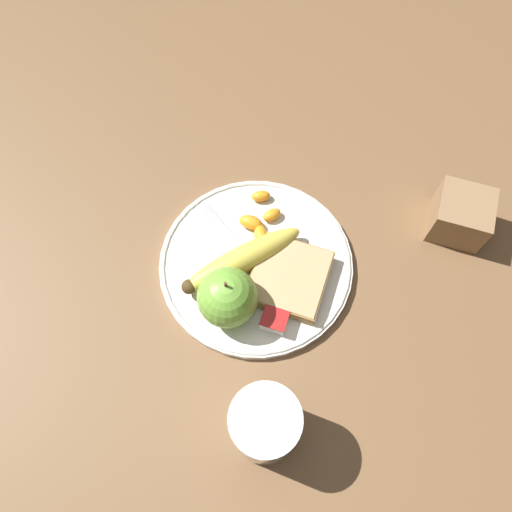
{
  "coord_description": "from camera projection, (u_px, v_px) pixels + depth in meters",
  "views": [
    {
      "loc": [
        -0.28,
        -0.09,
        0.66
      ],
      "look_at": [
        0.0,
        0.0,
        0.03
      ],
      "focal_mm": 35.0,
      "sensor_mm": 36.0,
      "label": 1
    }
  ],
  "objects": [
    {
      "name": "orange_segment_0",
      "position": [
        287.0,
        239.0,
        0.72
      ],
      "size": [
        0.03,
        0.03,
        0.02
      ],
      "color": "orange",
      "rests_on": "plate"
    },
    {
      "name": "condiment_caddy",
      "position": [
        460.0,
        215.0,
        0.72
      ],
      "size": [
        0.08,
        0.08,
        0.06
      ],
      "color": "#93704C",
      "rests_on": "ground_plane"
    },
    {
      "name": "orange_segment_3",
      "position": [
        261.0,
        196.0,
        0.75
      ],
      "size": [
        0.03,
        0.03,
        0.02
      ],
      "color": "orange",
      "rests_on": "plate"
    },
    {
      "name": "banana",
      "position": [
        242.0,
        260.0,
        0.69
      ],
      "size": [
        0.16,
        0.15,
        0.04
      ],
      "color": "#E0CC4C",
      "rests_on": "plate"
    },
    {
      "name": "ground_plane",
      "position": [
        256.0,
        265.0,
        0.72
      ],
      "size": [
        3.0,
        3.0,
        0.0
      ],
      "primitive_type": "plane",
      "color": "brown"
    },
    {
      "name": "orange_segment_4",
      "position": [
        261.0,
        235.0,
        0.72
      ],
      "size": [
        0.04,
        0.03,
        0.02
      ],
      "color": "orange",
      "rests_on": "plate"
    },
    {
      "name": "bread_slice",
      "position": [
        289.0,
        277.0,
        0.69
      ],
      "size": [
        0.11,
        0.1,
        0.02
      ],
      "color": "olive",
      "rests_on": "plate"
    },
    {
      "name": "apple",
      "position": [
        227.0,
        297.0,
        0.64
      ],
      "size": [
        0.08,
        0.08,
        0.09
      ],
      "color": "#72B23D",
      "rests_on": "plate"
    },
    {
      "name": "plate",
      "position": [
        256.0,
        263.0,
        0.71
      ],
      "size": [
        0.28,
        0.28,
        0.01
      ],
      "color": "silver",
      "rests_on": "ground_plane"
    },
    {
      "name": "orange_segment_2",
      "position": [
        269.0,
        214.0,
        0.73
      ],
      "size": [
        0.03,
        0.03,
        0.02
      ],
      "color": "orange",
      "rests_on": "plate"
    },
    {
      "name": "jam_packet",
      "position": [
        276.0,
        316.0,
        0.66
      ],
      "size": [
        0.04,
        0.03,
        0.02
      ],
      "color": "silver",
      "rests_on": "plate"
    },
    {
      "name": "fork",
      "position": [
        250.0,
        262.0,
        0.71
      ],
      "size": [
        0.13,
        0.16,
        0.0
      ],
      "rotation": [
        0.0,
        0.0,
        10.38
      ],
      "color": "#B2B2B7",
      "rests_on": "plate"
    },
    {
      "name": "juice_glass",
      "position": [
        265.0,
        425.0,
        0.58
      ],
      "size": [
        0.08,
        0.08,
        0.11
      ],
      "color": "silver",
      "rests_on": "ground_plane"
    },
    {
      "name": "orange_segment_1",
      "position": [
        251.0,
        222.0,
        0.73
      ],
      "size": [
        0.02,
        0.03,
        0.02
      ],
      "color": "orange",
      "rests_on": "plate"
    }
  ]
}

